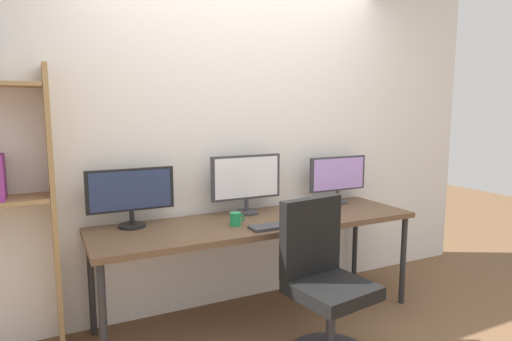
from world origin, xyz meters
name	(u,v)px	position (x,y,z in m)	size (l,w,h in m)	color
wall_back	(235,138)	(0.00, 1.02, 1.30)	(4.74, 0.10, 2.60)	silver
desk	(259,226)	(0.00, 0.60, 0.69)	(2.34, 0.68, 0.74)	brown
office_chair	(324,297)	(0.11, -0.06, 0.40)	(0.52, 0.52, 0.99)	#2D2D33
monitor_left	(131,194)	(-0.85, 0.81, 0.97)	(0.57, 0.18, 0.40)	black
monitor_center	(246,181)	(0.00, 0.81, 0.99)	(0.56, 0.18, 0.45)	#38383D
monitor_right	(338,177)	(0.85, 0.81, 0.96)	(0.54, 0.18, 0.39)	#38383D
keyboard_main	(275,226)	(0.00, 0.37, 0.75)	(0.34, 0.13, 0.02)	#38383D
computer_mouse	(335,215)	(0.53, 0.42, 0.76)	(0.06, 0.10, 0.03)	silver
coffee_mug	(236,219)	(-0.21, 0.54, 0.79)	(0.11, 0.08, 0.09)	#1E8C4C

